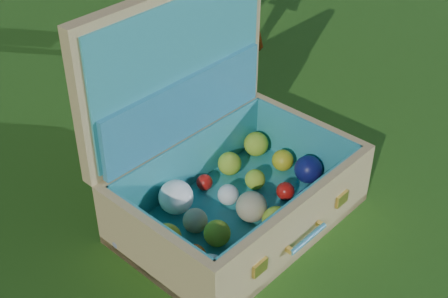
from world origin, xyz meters
TOP-DOWN VIEW (x-y plane):
  - ground at (0.00, 0.00)m, footprint 60.00×60.00m
  - stray_ball at (-0.41, 0.02)m, footprint 0.07×0.07m
  - suitcase at (-0.10, 0.04)m, footprint 0.78×0.67m

SIDE VIEW (x-z plane):
  - ground at x=0.00m, z-range 0.00..0.00m
  - stray_ball at x=-0.41m, z-range 0.00..0.07m
  - suitcase at x=-0.10m, z-range -0.14..0.50m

